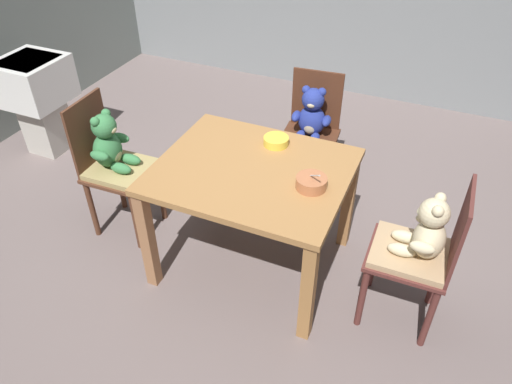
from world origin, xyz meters
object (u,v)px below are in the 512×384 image
Objects in this scene: teddy_chair_near_right at (422,244)px; porridge_bowl_terracotta_near_right at (311,182)px; dining_table at (252,185)px; teddy_chair_near_left at (112,156)px; porridge_bowl_yellow_far_center at (276,141)px; teddy_chair_far_center at (311,123)px; sink_basin at (37,93)px.

teddy_chair_near_right reaches higher than porridge_bowl_terracotta_near_right.
dining_table is at bearing -3.78° from teddy_chair_near_right.
dining_table is at bearing 174.17° from porridge_bowl_terracotta_near_right.
teddy_chair_near_right is (1.85, -0.03, -0.01)m from teddy_chair_near_left.
porridge_bowl_yellow_far_center is at bearing -20.37° from teddy_chair_near_right.
porridge_bowl_terracotta_near_right is (0.34, -0.03, 0.14)m from dining_table.
porridge_bowl_terracotta_near_right reaches higher than dining_table.
teddy_chair_far_center is at bearing 86.93° from porridge_bowl_yellow_far_center.
teddy_chair_near_right reaches higher than porridge_bowl_yellow_far_center.
teddy_chair_near_left is 1.32m from teddy_chair_far_center.
teddy_chair_near_left is 1.05× the size of teddy_chair_far_center.
teddy_chair_near_left reaches higher than sink_basin.
porridge_bowl_terracotta_near_right is (0.28, -0.89, 0.19)m from teddy_chair_far_center.
teddy_chair_near_right is at bearing -1.56° from porridge_bowl_terracotta_near_right.
teddy_chair_near_left reaches higher than teddy_chair_near_right.
teddy_chair_far_center is 0.95m from porridge_bowl_terracotta_near_right.
teddy_chair_near_left is at bearing -178.42° from dining_table.
teddy_chair_near_left reaches higher than porridge_bowl_terracotta_near_right.
porridge_bowl_yellow_far_center is 0.19× the size of sink_basin.
teddy_chair_near_left is at bearing 179.58° from porridge_bowl_terracotta_near_right.
porridge_bowl_terracotta_near_right reaches higher than porridge_bowl_yellow_far_center.
teddy_chair_near_left reaches higher than dining_table.
porridge_bowl_terracotta_near_right is at bearing -2.23° from teddy_chair_near_left.
teddy_chair_near_left is 5.70× the size of porridge_bowl_terracotta_near_right.
porridge_bowl_terracotta_near_right is (1.27, -0.01, 0.18)m from teddy_chair_near_left.
teddy_chair_far_center reaches higher than porridge_bowl_yellow_far_center.
porridge_bowl_yellow_far_center is at bearing -6.96° from sink_basin.
teddy_chair_far_center is at bearing 8.84° from sink_basin.
teddy_chair_near_right is at bearing -10.95° from sink_basin.
teddy_chair_near_right is (0.87, -0.90, 0.00)m from teddy_chair_far_center.
teddy_chair_far_center is 5.97× the size of porridge_bowl_yellow_far_center.
dining_table is 1.14× the size of teddy_chair_near_right.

